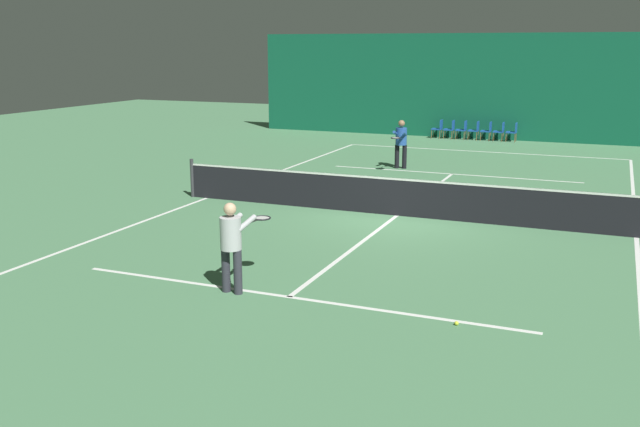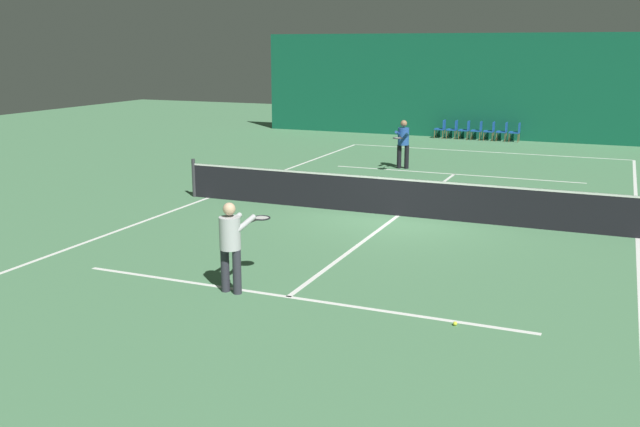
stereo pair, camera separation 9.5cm
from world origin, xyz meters
name	(u,v)px [view 1 (the left image)]	position (x,y,z in m)	size (l,w,h in m)	color
ground_plane	(397,216)	(0.00, 0.00, 0.00)	(60.00, 60.00, 0.00)	#4C7F56
backdrop_curtain	(501,87)	(0.00, 15.99, 2.34)	(23.00, 0.12, 4.68)	#0F5138
court_line_baseline_far	(482,152)	(0.00, 11.90, 0.00)	(11.00, 0.10, 0.00)	white
court_line_service_far	(452,174)	(0.00, 6.40, 0.00)	(8.25, 0.10, 0.00)	white
court_line_service_near	(289,297)	(0.00, -6.40, 0.00)	(8.25, 0.10, 0.00)	white
court_line_sideline_left	(207,198)	(-5.50, 0.00, 0.00)	(0.10, 23.80, 0.00)	white
court_line_sideline_right	(636,238)	(5.50, 0.00, 0.00)	(0.10, 23.80, 0.00)	white
court_line_centre	(397,216)	(0.00, 0.00, 0.00)	(0.10, 12.80, 0.00)	white
tennis_net	(397,196)	(0.00, 0.00, 0.51)	(12.00, 0.10, 1.07)	black
player_near	(232,240)	(-0.99, -6.52, 0.92)	(0.49, 1.34, 1.58)	#2D2D38
player_far	(401,141)	(-1.89, 6.79, 0.97)	(0.49, 1.37, 1.66)	black
courtside_chair_0	(438,128)	(-2.61, 15.44, 0.49)	(0.44, 0.44, 0.84)	brown
courtside_chair_1	(451,128)	(-2.05, 15.44, 0.49)	(0.44, 0.44, 0.84)	brown
courtside_chair_2	(463,129)	(-1.50, 15.44, 0.49)	(0.44, 0.44, 0.84)	brown
courtside_chair_3	(475,129)	(-0.94, 15.44, 0.49)	(0.44, 0.44, 0.84)	brown
courtside_chair_4	(488,130)	(-0.39, 15.44, 0.49)	(0.44, 0.44, 0.84)	brown
courtside_chair_5	(500,130)	(0.17, 15.44, 0.49)	(0.44, 0.44, 0.84)	brown
courtside_chair_6	(513,131)	(0.73, 15.44, 0.49)	(0.44, 0.44, 0.84)	brown
tennis_ball	(457,323)	(2.88, -6.56, 0.03)	(0.07, 0.07, 0.07)	#D1DB33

